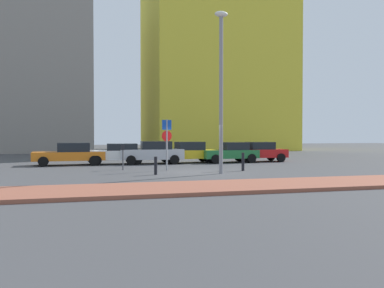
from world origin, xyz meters
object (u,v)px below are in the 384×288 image
parking_sign_post (167,138)px  traffic_bollard_mid (221,162)px  parked_car_yellow (188,152)px  traffic_bollard_near (243,162)px  parked_car_orange (70,154)px  parked_car_green (230,152)px  parked_car_white (118,153)px  street_lamp (221,80)px  parked_car_red (260,152)px  traffic_bollard_far (156,166)px  parking_meter (123,154)px  parked_car_silver (153,152)px

parking_sign_post → traffic_bollard_mid: 3.34m
parked_car_yellow → traffic_bollard_near: 7.15m
parked_car_orange → traffic_bollard_mid: parked_car_orange is taller
parked_car_green → traffic_bollard_mid: (-2.98, -6.57, -0.24)m
parked_car_white → parked_car_green: (8.00, -0.51, -0.00)m
parked_car_yellow → street_lamp: bearing=-92.6°
parked_car_red → traffic_bollard_far: (-9.21, -7.74, -0.30)m
parked_car_orange → traffic_bollard_near: 11.74m
parked_car_yellow → traffic_bollard_far: 8.78m
traffic_bollard_mid → parked_car_green: bearing=65.6°
street_lamp → traffic_bollard_mid: (0.44, 1.24, -4.33)m
parked_car_orange → parked_car_green: size_ratio=1.14×
parked_car_orange → parking_meter: parked_car_orange is taller
parking_meter → street_lamp: (4.69, -3.65, 3.91)m
parked_car_red → traffic_bollard_near: parked_car_red is taller
parked_car_white → traffic_bollard_near: parked_car_white is taller
parked_car_white → traffic_bollard_far: (1.22, -7.98, -0.29)m
parked_car_red → traffic_bollard_near: 7.96m
parked_car_silver → traffic_bollard_mid: parked_car_silver is taller
parked_car_yellow → traffic_bollard_mid: bearing=-89.5°
parking_meter → traffic_bollard_near: (6.43, -2.39, -0.41)m
parking_meter → parked_car_silver: bearing=60.5°
parked_car_white → parked_car_red: size_ratio=1.01×
parked_car_yellow → traffic_bollard_far: (-3.74, -7.93, -0.31)m
parking_meter → street_lamp: bearing=-37.9°
traffic_bollard_mid → traffic_bollard_far: bearing=-166.6°
parking_sign_post → parking_meter: 2.75m
street_lamp → parking_sign_post: bearing=132.9°
parked_car_white → traffic_bollard_mid: 8.68m
parked_car_yellow → parked_car_red: 5.47m
parked_car_orange → traffic_bollard_mid: 10.74m
parked_car_red → parked_car_green: bearing=-173.7°
parked_car_green → traffic_bollard_near: 6.77m
traffic_bollard_near → parked_car_red: bearing=58.9°
street_lamp → parked_car_yellow: bearing=87.4°
parked_car_silver → traffic_bollard_far: bearing=-98.5°
parking_meter → traffic_bollard_mid: size_ratio=1.41×
parking_sign_post → traffic_bollard_mid: size_ratio=2.85×
parked_car_white → parked_car_green: 8.02m
parked_car_orange → parked_car_yellow: parked_car_yellow is taller
parked_car_white → street_lamp: bearing=-61.1°
parked_car_green → parked_car_orange: bearing=178.0°
parked_car_red → traffic_bollard_far: 12.03m
parked_car_yellow → parked_car_green: parked_car_yellow is taller
parked_car_silver → parking_sign_post: bearing=-91.3°
street_lamp → traffic_bollard_mid: 4.52m
parked_car_yellow → street_lamp: (-0.38, -8.27, 4.07)m
parked_car_green → parking_sign_post: size_ratio=1.43×
parked_car_yellow → parking_meter: 6.86m
street_lamp → parked_car_silver: bearing=105.5°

